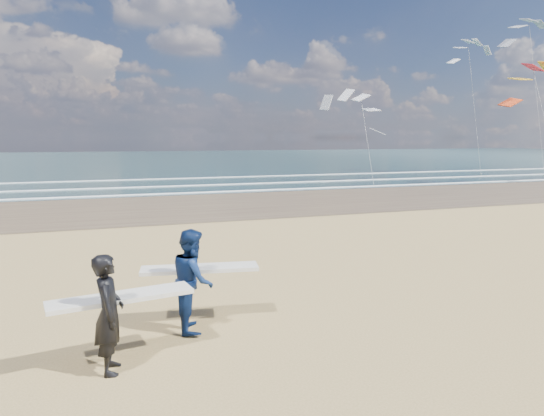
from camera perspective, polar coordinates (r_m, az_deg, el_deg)
name	(u,v)px	position (r m, az deg, el deg)	size (l,w,h in m)	color
wet_sand_strip	(455,192)	(33.55, 20.71, 1.76)	(220.00, 12.00, 0.01)	brown
ocean	(237,159)	(82.47, -4.14, 5.83)	(220.00, 100.00, 0.02)	#183335
foam_breakers	(373,179)	(41.75, 11.81, 3.36)	(220.00, 11.70, 0.05)	white
surfer_near	(111,311)	(7.80, -18.45, -11.46)	(2.25, 1.13, 1.81)	black
surfer_far	(193,279)	(9.04, -9.25, -8.25)	(2.26, 1.28, 1.87)	#0E2351
kite_0	(542,108)	(39.94, 29.17, 10.27)	(6.27, 4.79, 9.81)	slate
kite_1	(365,126)	(38.24, 10.89, 9.48)	(5.98, 4.76, 7.80)	slate
kite_2	(535,79)	(52.46, 28.52, 13.20)	(6.53, 4.82, 15.74)	slate
kite_5	(473,97)	(53.07, 22.60, 11.96)	(5.16, 4.67, 14.16)	slate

